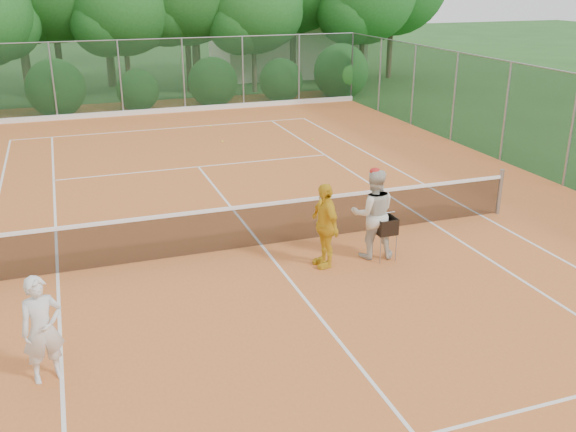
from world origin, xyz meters
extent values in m
plane|color=#204B1B|center=(0.00, 0.00, 0.00)|extent=(120.00, 120.00, 0.00)
cube|color=#CF6D2F|center=(0.00, 0.00, 0.01)|extent=(18.00, 36.00, 0.02)
cube|color=beige|center=(9.00, 24.00, 1.50)|extent=(8.00, 5.00, 3.00)
cylinder|color=gray|center=(5.94, 0.00, 0.57)|extent=(0.10, 0.10, 1.10)
cube|color=black|center=(0.00, 0.00, 0.48)|extent=(11.87, 0.03, 0.86)
cube|color=white|center=(0.00, 0.00, 0.95)|extent=(11.87, 0.04, 0.07)
imported|color=silver|center=(-4.27, -3.54, 0.81)|extent=(0.65, 0.50, 1.58)
imported|color=beige|center=(1.94, -1.24, 0.94)|extent=(1.05, 0.91, 1.84)
ellipsoid|color=#B41C18|center=(1.94, -1.24, 1.82)|extent=(0.22, 0.22, 0.14)
imported|color=gold|center=(0.87, -1.32, 0.87)|extent=(0.47, 1.01, 1.69)
cylinder|color=gray|center=(1.95, -1.62, 0.30)|extent=(0.02, 0.02, 0.56)
cylinder|color=gray|center=(2.29, -1.27, 0.30)|extent=(0.02, 0.02, 0.56)
cube|color=black|center=(2.12, -1.45, 0.74)|extent=(0.39, 0.39, 0.33)
sphere|color=#E1F038|center=(1.42, 9.11, 0.05)|extent=(0.07, 0.07, 0.07)
sphere|color=#DAEE37|center=(1.59, 11.59, 0.05)|extent=(0.07, 0.07, 0.07)
sphere|color=gold|center=(4.46, 8.34, 0.05)|extent=(0.07, 0.07, 0.07)
cube|color=white|center=(0.00, 11.88, 0.02)|extent=(11.03, 0.06, 0.01)
cube|color=white|center=(5.49, 0.00, 0.02)|extent=(0.06, 23.77, 0.01)
cube|color=white|center=(-4.11, 0.00, 0.02)|extent=(0.06, 23.77, 0.01)
cube|color=white|center=(4.11, 0.00, 0.02)|extent=(0.06, 23.77, 0.01)
cube|color=white|center=(0.00, 6.40, 0.02)|extent=(8.23, 0.06, 0.01)
cube|color=white|center=(0.00, 0.00, 0.02)|extent=(0.06, 12.80, 0.01)
cube|color=#19381E|center=(0.00, 15.00, 1.52)|extent=(18.00, 0.02, 3.00)
cylinder|color=gray|center=(9.00, 15.00, 1.52)|extent=(0.07, 0.07, 3.00)
cylinder|color=gray|center=(9.00, 15.00, 1.52)|extent=(0.07, 0.07, 3.00)
cylinder|color=brown|center=(-3.50, 21.00, 2.25)|extent=(0.31, 0.31, 4.50)
cylinder|color=brown|center=(-0.50, 19.50, 1.75)|extent=(0.24, 0.24, 3.50)
sphere|color=#1B531C|center=(-0.50, 19.50, 4.34)|extent=(4.90, 4.90, 4.90)
cylinder|color=brown|center=(2.50, 20.00, 2.05)|extent=(0.28, 0.28, 4.10)
cylinder|color=brown|center=(5.50, 18.80, 1.70)|extent=(0.23, 0.23, 3.40)
sphere|color=#1B531C|center=(5.50, 18.80, 4.22)|extent=(4.76, 4.76, 4.76)
cylinder|color=brown|center=(8.50, 21.50, 2.33)|extent=(0.32, 0.32, 4.65)
cylinder|color=brown|center=(11.50, 19.20, 1.90)|extent=(0.26, 0.26, 3.80)
cylinder|color=brown|center=(14.00, 20.80, 2.12)|extent=(0.29, 0.29, 4.25)
camera|label=1|loc=(-3.66, -11.95, 5.36)|focal=40.00mm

